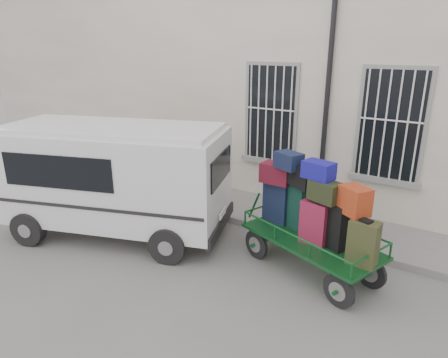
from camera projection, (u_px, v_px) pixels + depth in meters
ground at (216, 255)px, 7.60m from camera, size 80.00×80.00×0.00m
building at (326, 75)px, 11.02m from camera, size 24.00×5.15×6.00m
sidewalk at (268, 213)px, 9.33m from camera, size 24.00×1.70×0.15m
luggage_cart at (311, 214)px, 6.79m from camera, size 2.87×1.85×2.06m
van at (114, 173)px, 8.11m from camera, size 4.91×3.27×2.30m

